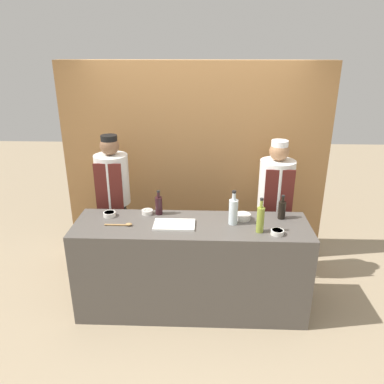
{
  "coord_description": "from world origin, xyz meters",
  "views": [
    {
      "loc": [
        0.13,
        -3.21,
        2.55
      ],
      "look_at": [
        0.0,
        0.13,
        1.24
      ],
      "focal_mm": 35.0,
      "sensor_mm": 36.0,
      "label": 1
    }
  ],
  "objects_px": {
    "bottle_clear": "(233,211)",
    "chef_left": "(114,202)",
    "sauce_bowl_white": "(109,214)",
    "cutting_board": "(174,225)",
    "sauce_bowl_purple": "(277,232)",
    "bottle_soy": "(282,209)",
    "sauce_bowl_yellow": "(243,216)",
    "wooden_spoon": "(123,225)",
    "chef_right": "(274,207)",
    "bottle_oil": "(260,219)",
    "sauce_bowl_green": "(147,212)",
    "bottle_wine": "(159,205)"
  },
  "relations": [
    {
      "from": "bottle_wine",
      "to": "chef_left",
      "type": "xyz_separation_m",
      "value": [
        -0.56,
        0.41,
        -0.15
      ]
    },
    {
      "from": "sauce_bowl_green",
      "to": "chef_left",
      "type": "distance_m",
      "value": 0.61
    },
    {
      "from": "sauce_bowl_green",
      "to": "sauce_bowl_yellow",
      "type": "xyz_separation_m",
      "value": [
        0.96,
        -0.09,
        0.01
      ]
    },
    {
      "from": "sauce_bowl_purple",
      "to": "bottle_clear",
      "type": "height_order",
      "value": "bottle_clear"
    },
    {
      "from": "sauce_bowl_white",
      "to": "sauce_bowl_yellow",
      "type": "distance_m",
      "value": 1.33
    },
    {
      "from": "bottle_wine",
      "to": "sauce_bowl_yellow",
      "type": "bearing_deg",
      "value": -6.13
    },
    {
      "from": "sauce_bowl_green",
      "to": "chef_left",
      "type": "height_order",
      "value": "chef_left"
    },
    {
      "from": "cutting_board",
      "to": "wooden_spoon",
      "type": "xyz_separation_m",
      "value": [
        -0.49,
        -0.02,
        0.0
      ]
    },
    {
      "from": "bottle_clear",
      "to": "chef_left",
      "type": "height_order",
      "value": "chef_left"
    },
    {
      "from": "sauce_bowl_white",
      "to": "bottle_wine",
      "type": "bearing_deg",
      "value": 8.14
    },
    {
      "from": "cutting_board",
      "to": "sauce_bowl_green",
      "type": "bearing_deg",
      "value": 139.35
    },
    {
      "from": "sauce_bowl_green",
      "to": "bottle_wine",
      "type": "height_order",
      "value": "bottle_wine"
    },
    {
      "from": "bottle_oil",
      "to": "wooden_spoon",
      "type": "distance_m",
      "value": 1.29
    },
    {
      "from": "sauce_bowl_purple",
      "to": "bottle_soy",
      "type": "distance_m",
      "value": 0.36
    },
    {
      "from": "bottle_clear",
      "to": "chef_right",
      "type": "height_order",
      "value": "chef_right"
    },
    {
      "from": "cutting_board",
      "to": "bottle_oil",
      "type": "height_order",
      "value": "bottle_oil"
    },
    {
      "from": "sauce_bowl_white",
      "to": "bottle_clear",
      "type": "bearing_deg",
      "value": -5.68
    },
    {
      "from": "cutting_board",
      "to": "sauce_bowl_purple",
      "type": "bearing_deg",
      "value": -8.34
    },
    {
      "from": "sauce_bowl_white",
      "to": "bottle_soy",
      "type": "distance_m",
      "value": 1.71
    },
    {
      "from": "bottle_soy",
      "to": "chef_left",
      "type": "bearing_deg",
      "value": 165.34
    },
    {
      "from": "sauce_bowl_white",
      "to": "wooden_spoon",
      "type": "bearing_deg",
      "value": -49.78
    },
    {
      "from": "sauce_bowl_green",
      "to": "sauce_bowl_yellow",
      "type": "distance_m",
      "value": 0.96
    },
    {
      "from": "chef_left",
      "to": "sauce_bowl_purple",
      "type": "bearing_deg",
      "value": -25.62
    },
    {
      "from": "sauce_bowl_purple",
      "to": "sauce_bowl_white",
      "type": "height_order",
      "value": "same"
    },
    {
      "from": "cutting_board",
      "to": "wooden_spoon",
      "type": "height_order",
      "value": "wooden_spoon"
    },
    {
      "from": "sauce_bowl_white",
      "to": "wooden_spoon",
      "type": "relative_size",
      "value": 0.46
    },
    {
      "from": "sauce_bowl_green",
      "to": "wooden_spoon",
      "type": "relative_size",
      "value": 0.42
    },
    {
      "from": "sauce_bowl_yellow",
      "to": "bottle_clear",
      "type": "height_order",
      "value": "bottle_clear"
    },
    {
      "from": "bottle_wine",
      "to": "bottle_clear",
      "type": "relative_size",
      "value": 0.75
    },
    {
      "from": "bottle_clear",
      "to": "sauce_bowl_green",
      "type": "bearing_deg",
      "value": 167.55
    },
    {
      "from": "sauce_bowl_white",
      "to": "bottle_soy",
      "type": "relative_size",
      "value": 0.5
    },
    {
      "from": "bottle_clear",
      "to": "chef_right",
      "type": "xyz_separation_m",
      "value": [
        0.5,
        0.6,
        -0.21
      ]
    },
    {
      "from": "sauce_bowl_white",
      "to": "chef_left",
      "type": "distance_m",
      "value": 0.49
    },
    {
      "from": "sauce_bowl_purple",
      "to": "bottle_soy",
      "type": "relative_size",
      "value": 0.49
    },
    {
      "from": "sauce_bowl_green",
      "to": "bottle_oil",
      "type": "xyz_separation_m",
      "value": [
        1.08,
        -0.35,
        0.11
      ]
    },
    {
      "from": "bottle_soy",
      "to": "wooden_spoon",
      "type": "distance_m",
      "value": 1.55
    },
    {
      "from": "sauce_bowl_white",
      "to": "cutting_board",
      "type": "xyz_separation_m",
      "value": [
        0.66,
        -0.19,
        -0.01
      ]
    },
    {
      "from": "sauce_bowl_white",
      "to": "sauce_bowl_yellow",
      "type": "height_order",
      "value": "sauce_bowl_yellow"
    },
    {
      "from": "bottle_oil",
      "to": "sauce_bowl_purple",
      "type": "bearing_deg",
      "value": -16.33
    },
    {
      "from": "sauce_bowl_purple",
      "to": "bottle_clear",
      "type": "relative_size",
      "value": 0.35
    },
    {
      "from": "cutting_board",
      "to": "bottle_wine",
      "type": "distance_m",
      "value": 0.32
    },
    {
      "from": "bottle_clear",
      "to": "chef_right",
      "type": "distance_m",
      "value": 0.81
    },
    {
      "from": "bottle_clear",
      "to": "chef_left",
      "type": "bearing_deg",
      "value": 154.99
    },
    {
      "from": "wooden_spoon",
      "to": "sauce_bowl_green",
      "type": "bearing_deg",
      "value": 54.27
    },
    {
      "from": "sauce_bowl_green",
      "to": "sauce_bowl_white",
      "type": "distance_m",
      "value": 0.38
    },
    {
      "from": "bottle_clear",
      "to": "sauce_bowl_white",
      "type": "bearing_deg",
      "value": 174.32
    },
    {
      "from": "bottle_wine",
      "to": "bottle_clear",
      "type": "bearing_deg",
      "value": -14.64
    },
    {
      "from": "sauce_bowl_yellow",
      "to": "cutting_board",
      "type": "bearing_deg",
      "value": -165.98
    },
    {
      "from": "sauce_bowl_yellow",
      "to": "cutting_board",
      "type": "height_order",
      "value": "sauce_bowl_yellow"
    },
    {
      "from": "bottle_wine",
      "to": "bottle_soy",
      "type": "relative_size",
      "value": 1.04
    }
  ]
}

